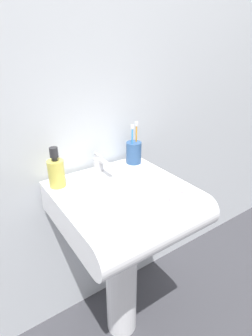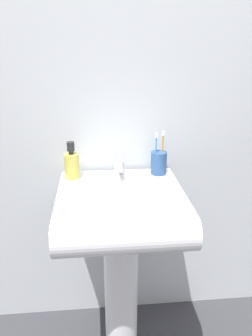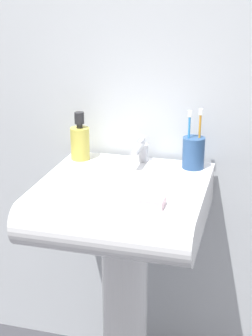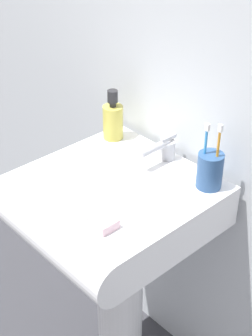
# 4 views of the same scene
# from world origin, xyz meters

# --- Properties ---
(ground_plane) EXTENTS (6.00, 6.00, 0.00)m
(ground_plane) POSITION_xyz_m (0.00, 0.00, 0.00)
(ground_plane) COLOR #38383D
(ground_plane) RESTS_ON ground
(wall_back) EXTENTS (5.00, 0.05, 2.40)m
(wall_back) POSITION_xyz_m (0.00, 0.27, 1.20)
(wall_back) COLOR silver
(wall_back) RESTS_ON ground
(sink_pedestal) EXTENTS (0.15, 0.15, 0.70)m
(sink_pedestal) POSITION_xyz_m (0.00, 0.00, 0.35)
(sink_pedestal) COLOR white
(sink_pedestal) RESTS_ON ground
(sink_basin) EXTENTS (0.49, 0.51, 0.13)m
(sink_basin) POSITION_xyz_m (0.00, -0.05, 0.76)
(sink_basin) COLOR white
(sink_basin) RESTS_ON sink_pedestal
(faucet) EXTENTS (0.04, 0.14, 0.07)m
(faucet) POSITION_xyz_m (0.01, 0.17, 0.86)
(faucet) COLOR #B7B7BC
(faucet) RESTS_ON sink_basin
(toothbrush_cup) EXTENTS (0.07, 0.07, 0.19)m
(toothbrush_cup) POSITION_xyz_m (0.18, 0.16, 0.87)
(toothbrush_cup) COLOR #2D5184
(toothbrush_cup) RESTS_ON sink_basin
(soap_bottle) EXTENTS (0.06, 0.06, 0.16)m
(soap_bottle) POSITION_xyz_m (-0.20, 0.15, 0.88)
(soap_bottle) COLOR gold
(soap_bottle) RESTS_ON sink_basin
(bar_soap) EXTENTS (0.06, 0.05, 0.02)m
(bar_soap) POSITION_xyz_m (0.12, -0.16, 0.83)
(bar_soap) COLOR silver
(bar_soap) RESTS_ON sink_basin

